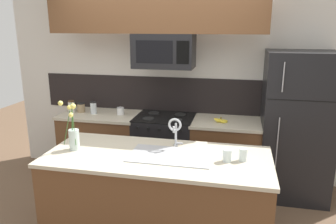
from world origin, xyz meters
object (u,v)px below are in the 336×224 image
at_px(drinking_glass, 227,155).
at_px(storage_jar_short, 93,108).
at_px(flower_vase, 74,136).
at_px(sink_faucet, 175,129).
at_px(microwave, 164,51).
at_px(banana_bunch, 221,121).
at_px(storage_jar_squat, 120,111).
at_px(storage_jar_medium, 81,108).
at_px(spare_glass, 243,155).
at_px(storage_jar_tall, 71,106).
at_px(stove_range, 165,150).
at_px(refrigerator, 296,126).

bearing_deg(drinking_glass, storage_jar_short, 145.97).
xyz_separation_m(storage_jar_short, flower_vase, (0.38, -1.27, 0.05)).
distance_m(storage_jar_short, sink_faucet, 1.68).
xyz_separation_m(microwave, sink_faucet, (0.34, -1.01, -0.66)).
distance_m(microwave, banana_bunch, 1.11).
bearing_deg(storage_jar_squat, storage_jar_medium, 179.08).
height_order(storage_jar_short, storage_jar_squat, storage_jar_short).
relative_size(microwave, storage_jar_squat, 7.57).
height_order(microwave, spare_glass, microwave).
bearing_deg(flower_vase, storage_jar_medium, 114.11).
relative_size(storage_jar_short, banana_bunch, 0.90).
relative_size(storage_jar_short, spare_glass, 1.48).
relative_size(storage_jar_medium, flower_vase, 0.26).
height_order(microwave, flower_vase, microwave).
relative_size(storage_jar_tall, flower_vase, 0.33).
height_order(stove_range, drinking_glass, drinking_glass).
xyz_separation_m(refrigerator, storage_jar_medium, (-2.82, 0.01, 0.08)).
height_order(storage_jar_tall, flower_vase, flower_vase).
relative_size(sink_faucet, drinking_glass, 2.75).
bearing_deg(flower_vase, stove_range, 64.83).
bearing_deg(storage_jar_short, refrigerator, 0.81).
height_order(microwave, sink_faucet, microwave).
distance_m(stove_range, sink_faucet, 1.26).
height_order(microwave, refrigerator, microwave).
xyz_separation_m(stove_range, storage_jar_tall, (-1.32, -0.01, 0.53)).
bearing_deg(sink_faucet, flower_vase, -164.82).
height_order(storage_jar_squat, spare_glass, spare_glass).
distance_m(storage_jar_medium, sink_faucet, 1.87).
bearing_deg(sink_faucet, stove_range, 108.24).
bearing_deg(refrigerator, flower_vase, -149.61).
xyz_separation_m(banana_bunch, sink_faucet, (-0.39, -0.97, 0.18)).
xyz_separation_m(refrigerator, storage_jar_tall, (-2.94, -0.03, 0.09)).
height_order(refrigerator, banana_bunch, refrigerator).
xyz_separation_m(banana_bunch, flower_vase, (-1.33, -1.23, 0.11)).
relative_size(storage_jar_tall, drinking_glass, 1.47).
relative_size(storage_jar_tall, banana_bunch, 0.87).
xyz_separation_m(storage_jar_short, sink_faucet, (1.33, -1.01, 0.11)).
height_order(sink_faucet, spare_glass, sink_faucet).
relative_size(drinking_glass, flower_vase, 0.22).
relative_size(stove_range, spare_glass, 8.08).
xyz_separation_m(microwave, storage_jar_tall, (-1.32, 0.01, -0.78)).
distance_m(storage_jar_tall, spare_glass, 2.61).
height_order(storage_jar_medium, spare_glass, storage_jar_medium).
distance_m(storage_jar_medium, spare_glass, 2.52).
xyz_separation_m(storage_jar_short, banana_bunch, (1.72, -0.04, -0.06)).
bearing_deg(banana_bunch, spare_glass, -77.13).
xyz_separation_m(storage_jar_short, drinking_glass, (1.84, -1.24, -0.03)).
relative_size(storage_jar_tall, spare_glass, 1.42).
bearing_deg(spare_glass, sink_faucet, 164.10).
distance_m(stove_range, drinking_glass, 1.61).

